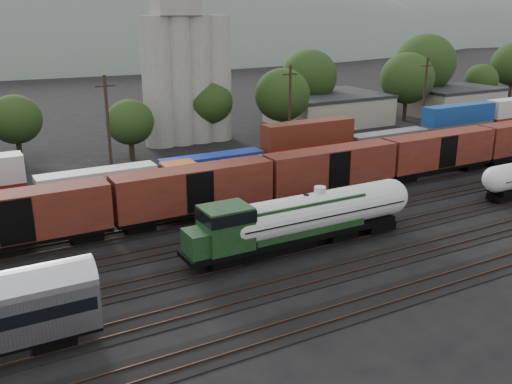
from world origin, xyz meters
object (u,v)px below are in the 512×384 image
green_locomotive (274,225)px  orange_locomotive (217,177)px  grain_silo (186,65)px  tank_car_a (319,213)px

green_locomotive → orange_locomotive: (2.12, 15.00, -0.24)m
orange_locomotive → grain_silo: 28.51m
tank_car_a → orange_locomotive: 15.17m
green_locomotive → orange_locomotive: size_ratio=1.05×
green_locomotive → tank_car_a: (4.35, -0.00, 0.24)m
tank_car_a → grain_silo: bearing=82.5°
orange_locomotive → green_locomotive: bearing=-98.0°
tank_car_a → orange_locomotive: (-2.23, 15.00, -0.48)m
green_locomotive → grain_silo: bearing=76.7°
green_locomotive → grain_silo: size_ratio=0.59×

